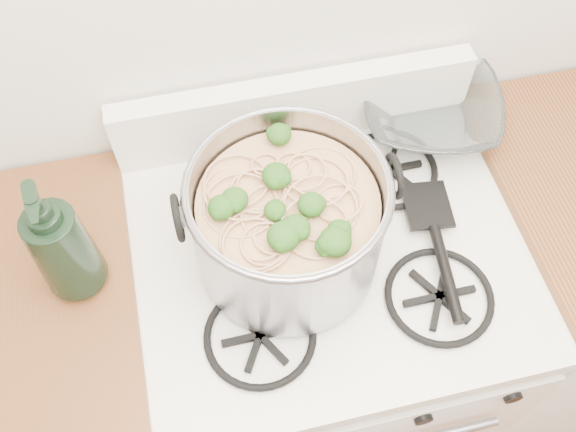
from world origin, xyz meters
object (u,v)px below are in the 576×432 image
Objects in this scene: gas_range at (320,339)px; stock_pot at (288,224)px; glass_bowl at (429,115)px; spatula at (428,203)px; bottle at (58,241)px.

gas_range is 0.60m from stock_pot.
gas_range is at bearing 0.50° from stock_pot.
glass_bowl is at bearing 41.50° from gas_range.
spatula reaches higher than gas_range.
glass_bowl reaches higher than gas_range.
spatula is at bearing -7.15° from bottle.
stock_pot reaches higher than gas_range.
stock_pot is 0.39m from bottle.
spatula is 2.62× the size of glass_bowl.
bottle is (-0.68, -0.01, 0.13)m from spatula.
stock_pot is at bearing -145.54° from glass_bowl.
bottle is at bearing 175.65° from gas_range.
stock_pot reaches higher than spatula.
bottle is at bearing 174.60° from stock_pot.
stock_pot is 1.22× the size of spatula.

